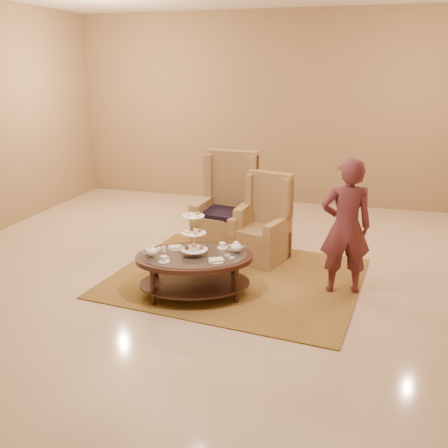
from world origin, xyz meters
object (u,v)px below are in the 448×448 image
(armchair_left, at_px, (227,217))
(armchair_right, at_px, (263,231))
(person, at_px, (346,227))
(tea_table, at_px, (194,262))

(armchair_left, relative_size, armchair_right, 1.18)
(armchair_left, height_order, armchair_right, armchair_left)
(armchair_left, height_order, person, person)
(tea_table, xyz_separation_m, armchair_right, (0.52, 1.33, -0.01))
(tea_table, distance_m, armchair_right, 1.42)
(tea_table, xyz_separation_m, armchair_left, (-0.06, 1.59, 0.07))
(tea_table, relative_size, person, 0.98)
(armchair_right, height_order, person, person)
(armchair_left, xyz_separation_m, person, (1.67, -1.04, 0.32))
(armchair_left, bearing_deg, armchair_right, -20.89)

